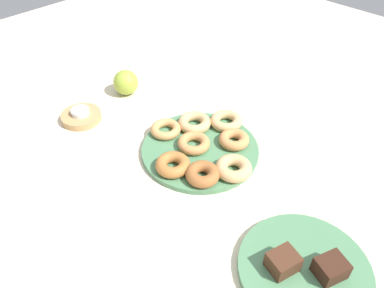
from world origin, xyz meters
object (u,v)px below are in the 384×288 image
Objects in this scene: tealight at (80,112)px; brownie_near at (331,268)px; donut_5 at (203,174)px; cake_plate at (304,269)px; donut_7 at (226,121)px; brownie_far at (283,262)px; donut_3 at (173,165)px; donut_plate at (200,149)px; donut_6 at (166,129)px; donut_0 at (234,168)px; apple at (126,82)px; candle_holder at (81,117)px; donut_4 at (194,143)px; donut_1 at (234,140)px; donut_2 at (194,123)px.

brownie_near is at bearing -176.32° from tealight.
donut_5 is 0.32× the size of cake_plate.
donut_7 is 1.63× the size of brownie_far.
donut_3 is at bearing -1.14° from cake_plate.
donut_7 is (0.01, -0.12, 0.02)m from donut_plate.
donut_plate is 0.11m from donut_6.
donut_plate is 5.62× the size of brownie_near.
apple reaches higher than donut_0.
brownie_far is 0.48× the size of candle_holder.
brownie_far is at bearing 159.80° from donut_4.
donut_6 is 0.93× the size of donut_7.
donut_0 reaches higher than candle_holder.
donut_7 is at bearing -35.90° from brownie_far.
donut_5 is at bearing 100.70° from donut_1.
brownie_far is 0.68m from tealight.
donut_plate is 3.37× the size of donut_2.
donut_0 is 0.23m from donut_6.
donut_2 reaches higher than cake_plate.
donut_plate is 3.59× the size of donut_3.
donut_6 is 0.26m from tealight.
donut_3 is at bearing 144.53° from donut_6.
donut_3 is (0.04, 0.18, 0.00)m from donut_1.
donut_1 reaches higher than cake_plate.
donut_1 is at bearing -175.15° from apple.
donut_5 is at bearing 136.42° from donut_plate.
donut_3 is 1.57× the size of brownie_near.
donut_4 is (0.01, 0.01, 0.02)m from donut_plate.
donut_7 is 0.78× the size of candle_holder.
donut_0 is at bearing -30.09° from brownie_far.
donut_7 is at bearing -35.01° from donut_1.
donut_plate is at bearing 96.95° from donut_7.
donut_3 is 1.01× the size of donut_4.
donut_7 is (0.09, -0.20, -0.00)m from donut_5.
donut_5 is (-0.03, 0.15, 0.00)m from donut_1.
donut_1 is 0.94× the size of donut_4.
donut_0 is at bearing 174.96° from donut_plate.
brownie_near reaches higher than donut_6.
donut_6 is 1.05× the size of apple.
donut_6 is (0.09, 0.01, -0.00)m from donut_4.
donut_3 is 0.33× the size of cake_plate.
tealight is (0.23, 0.12, 0.00)m from donut_6.
donut_3 is 0.39m from apple.
brownie_near is (-0.42, 0.09, 0.03)m from donut_plate.
donut_7 reaches higher than tealight.
candle_holder is (0.75, 0.05, -0.02)m from brownie_near.
donut_5 reaches higher than cake_plate.
donut_3 and donut_5 have the same top height.
brownie_near is at bearing 153.94° from donut_7.
candle_holder is 2.22× the size of tealight.
brownie_far is at bearing 36.03° from brownie_near.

